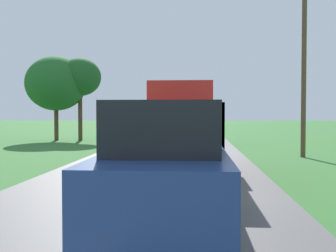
% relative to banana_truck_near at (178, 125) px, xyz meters
% --- Properties ---
extents(banana_truck_near, '(2.38, 5.82, 2.80)m').
position_rel_banana_truck_near_xyz_m(banana_truck_near, '(0.00, 0.00, 0.00)').
color(banana_truck_near, '#2D2D30').
rests_on(banana_truck_near, road_surface).
extents(banana_truck_far, '(2.38, 5.81, 2.80)m').
position_rel_banana_truck_near_xyz_m(banana_truck_far, '(-0.07, 11.85, -0.00)').
color(banana_truck_far, '#2D2D30').
rests_on(banana_truck_far, road_surface).
extents(utility_pole_roadside, '(2.11, 0.20, 7.50)m').
position_rel_banana_truck_near_xyz_m(utility_pole_roadside, '(5.00, 4.52, 2.58)').
color(utility_pole_roadside, brown).
rests_on(utility_pole_roadside, ground).
extents(roadside_tree_near_left, '(2.83, 2.83, 5.54)m').
position_rel_banana_truck_near_xyz_m(roadside_tree_near_left, '(-7.28, 13.96, 2.76)').
color(roadside_tree_near_left, '#4C3823').
rests_on(roadside_tree_near_left, ground).
extents(roadside_tree_mid_right, '(4.05, 4.05, 5.65)m').
position_rel_banana_truck_near_xyz_m(roadside_tree_mid_right, '(-8.88, 13.81, 2.35)').
color(roadside_tree_mid_right, '#4C3823').
rests_on(roadside_tree_mid_right, ground).
extents(following_car, '(1.74, 4.10, 1.92)m').
position_rel_banana_truck_near_xyz_m(following_car, '(0.15, -6.75, -0.40)').
color(following_car, navy).
rests_on(following_car, road_surface).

